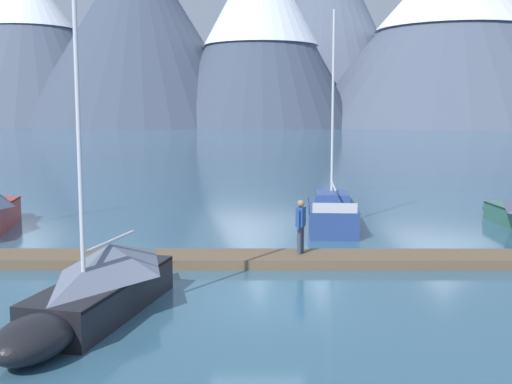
# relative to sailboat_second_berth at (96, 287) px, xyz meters

# --- Properties ---
(ground_plane) EXTENTS (700.00, 700.00, 0.00)m
(ground_plane) POSITION_rel_sailboat_second_berth_xyz_m (3.70, 1.29, -0.75)
(ground_plane) COLOR #335B75
(mountain_west_summit) EXTENTS (74.66, 74.66, 50.42)m
(mountain_west_summit) POSITION_rel_sailboat_second_berth_xyz_m (-67.77, 198.00, 25.38)
(mountain_west_summit) COLOR #4C566B
(mountain_west_summit) RESTS_ON ground
(mountain_central_massif) EXTENTS (70.78, 70.78, 57.78)m
(mountain_central_massif) POSITION_rel_sailboat_second_berth_xyz_m (-30.35, 185.14, 28.72)
(mountain_central_massif) COLOR #424C60
(mountain_central_massif) RESTS_ON ground
(mountain_shoulder_ridge) EXTENTS (56.52, 56.52, 54.56)m
(mountain_shoulder_ridge) POSITION_rel_sailboat_second_berth_xyz_m (6.68, 178.11, 28.49)
(mountain_shoulder_ridge) COLOR #424C60
(mountain_shoulder_ridge) RESTS_ON ground
(mountain_east_summit) EXTENTS (65.51, 65.51, 67.38)m
(mountain_east_summit) POSITION_rel_sailboat_second_berth_xyz_m (29.80, 211.78, 33.94)
(mountain_east_summit) COLOR slate
(mountain_east_summit) RESTS_ON ground
(mountain_rear_spur) EXTENTS (95.93, 95.93, 56.80)m
(mountain_rear_spur) POSITION_rel_sailboat_second_berth_xyz_m (66.48, 188.56, 29.25)
(mountain_rear_spur) COLOR #4C566B
(mountain_rear_spur) RESTS_ON ground
(dock) EXTENTS (27.87, 2.13, 0.30)m
(dock) POSITION_rel_sailboat_second_berth_xyz_m (3.70, 5.29, -0.60)
(dock) COLOR brown
(dock) RESTS_ON ground
(sailboat_second_berth) EXTENTS (3.01, 6.64, 8.42)m
(sailboat_second_berth) POSITION_rel_sailboat_second_berth_xyz_m (0.00, 0.00, 0.00)
(sailboat_second_berth) COLOR black
(sailboat_second_berth) RESTS_ON ground
(sailboat_mid_dock_port) EXTENTS (2.19, 5.79, 8.69)m
(sailboat_mid_dock_port) POSITION_rel_sailboat_second_berth_xyz_m (6.81, 11.52, -0.11)
(sailboat_mid_dock_port) COLOR navy
(sailboat_mid_dock_port) RESTS_ON ground
(person_on_dock) EXTENTS (0.35, 0.55, 1.69)m
(person_on_dock) POSITION_rel_sailboat_second_berth_xyz_m (5.08, 5.40, 0.52)
(person_on_dock) COLOR #384256
(person_on_dock) RESTS_ON dock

